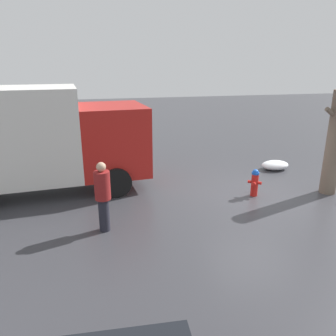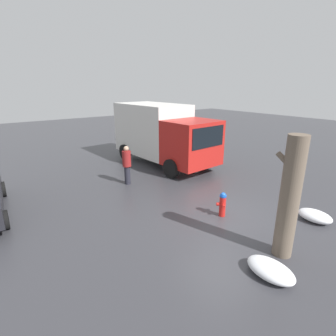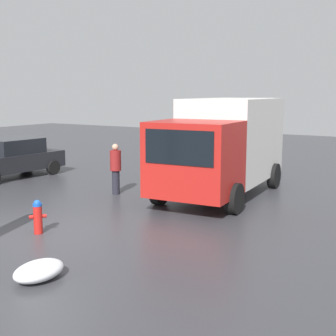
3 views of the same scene
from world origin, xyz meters
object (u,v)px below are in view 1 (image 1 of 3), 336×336
at_px(tree_trunk, 334,143).
at_px(delivery_truck, 36,137).
at_px(fire_hydrant, 255,182).
at_px(pedestrian, 103,194).

bearing_deg(tree_trunk, delivery_truck, -14.85).
bearing_deg(fire_hydrant, pedestrian, -38.51).
xyz_separation_m(tree_trunk, pedestrian, (6.93, 0.83, -0.65)).
relative_size(fire_hydrant, delivery_truck, 0.13).
xyz_separation_m(fire_hydrant, delivery_truck, (6.36, -2.01, 1.29)).
distance_m(tree_trunk, delivery_truck, 9.02).
xyz_separation_m(fire_hydrant, tree_trunk, (-2.36, 0.31, 1.16)).
height_order(fire_hydrant, pedestrian, pedestrian).
height_order(tree_trunk, delivery_truck, delivery_truck).
distance_m(delivery_truck, pedestrian, 3.70).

